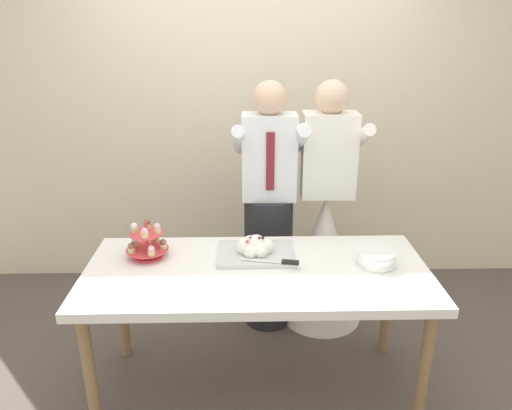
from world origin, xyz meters
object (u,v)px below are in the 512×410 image
object	(u,v)px
main_cake_tray	(256,249)
plate_stack	(376,258)
dessert_table	(257,281)
cupcake_stand	(147,243)
person_groom	(269,222)
person_bride	(324,242)

from	to	relation	value
main_cake_tray	plate_stack	xyz separation A→B (m)	(0.63, -0.11, -0.00)
dessert_table	cupcake_stand	size ratio (longest dim) A/B	7.83
person_groom	person_bride	bearing A→B (deg)	5.29
main_cake_tray	plate_stack	world-z (taller)	main_cake_tray
main_cake_tray	person_groom	size ratio (longest dim) A/B	0.26
person_groom	plate_stack	bearing A→B (deg)	-50.42
dessert_table	person_groom	world-z (taller)	person_groom
dessert_table	cupcake_stand	xyz separation A→B (m)	(-0.59, 0.15, 0.16)
cupcake_stand	dessert_table	bearing A→B (deg)	-14.58
person_groom	main_cake_tray	bearing A→B (deg)	-100.31
plate_stack	main_cake_tray	bearing A→B (deg)	169.82
main_cake_tray	person_bride	bearing A→B (deg)	50.08
dessert_table	main_cake_tray	xyz separation A→B (m)	(-0.00, 0.15, 0.11)
cupcake_stand	main_cake_tray	distance (m)	0.59
person_groom	person_bride	distance (m)	0.42
dessert_table	person_bride	world-z (taller)	person_bride
main_cake_tray	person_bride	xyz separation A→B (m)	(0.48, 0.57, -0.23)
cupcake_stand	plate_stack	xyz separation A→B (m)	(1.22, -0.12, -0.04)
dessert_table	person_groom	distance (m)	0.69
main_cake_tray	plate_stack	size ratio (longest dim) A/B	2.10
dessert_table	plate_stack	distance (m)	0.64
main_cake_tray	person_bride	world-z (taller)	person_bride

